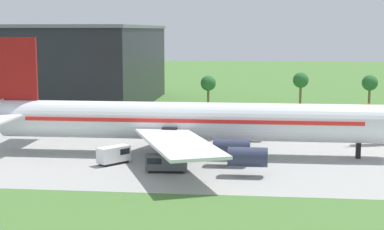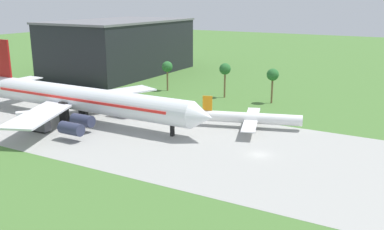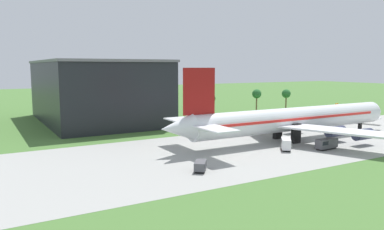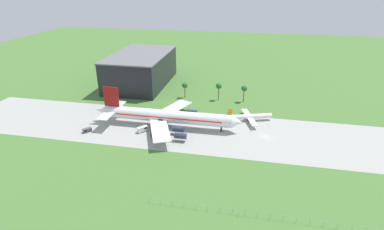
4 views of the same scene
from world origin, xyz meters
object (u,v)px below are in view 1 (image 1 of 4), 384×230
catering_van (114,155)px  terminal_building (83,65)px  baggage_tug (165,163)px  jet_airliner (184,121)px

catering_van → terminal_building: 75.31m
baggage_tug → catering_van: size_ratio=1.17×
jet_airliner → baggage_tug: bearing=-95.9°
jet_airliner → baggage_tug: 13.32m
terminal_building → baggage_tug: bearing=-65.3°
jet_airliner → baggage_tug: size_ratio=12.53×
baggage_tug → jet_airliner: bearing=84.1°
jet_airliner → terminal_building: (-35.56, 62.02, 5.31)m
catering_van → terminal_building: bearing=110.1°
terminal_building → jet_airliner: bearing=-60.2°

